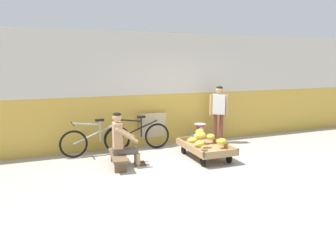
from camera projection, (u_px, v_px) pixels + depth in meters
The scene contains 12 objects.
ground_plane at pixel (214, 174), 6.30m from camera, with size 80.00×80.00×0.00m, color #A39E93.
back_wall at pixel (164, 89), 8.45m from camera, with size 16.00×0.30×2.88m.
banana_cart at pixel (205, 148), 7.27m from camera, with size 0.87×1.46×0.36m.
banana_pile at pixel (203, 138), 7.29m from camera, with size 0.83×0.91×0.27m.
low_bench at pixel (118, 157), 6.70m from camera, with size 0.43×1.13×0.27m.
vendor_seated at pixel (122, 140), 6.66m from camera, with size 0.70×0.52×1.14m.
plastic_crate at pixel (200, 140), 8.34m from camera, with size 0.36×0.28×0.30m.
weighing_scale at pixel (200, 129), 8.28m from camera, with size 0.30×0.30×0.29m.
bicycle_near_left at pixel (96, 140), 7.49m from camera, with size 1.66×0.48×0.86m.
bicycle_far_left at pixel (137, 136), 7.93m from camera, with size 1.66×0.48×0.86m.
sign_board at pixel (152, 129), 8.33m from camera, with size 0.70×0.24×0.88m.
customer_adult at pixel (219, 108), 8.47m from camera, with size 0.42×0.34×1.53m.
Camera 1 is at (-3.10, -5.21, 2.14)m, focal length 34.43 mm.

